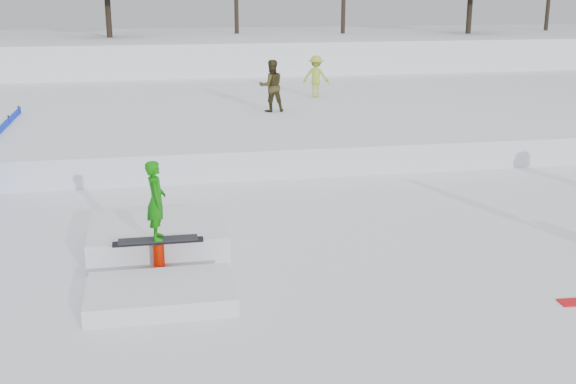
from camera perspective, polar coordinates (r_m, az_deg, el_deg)
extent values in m
plane|color=white|center=(12.66, -0.52, -7.36)|extent=(120.00, 120.00, 0.00)
cube|color=white|center=(41.67, -8.11, 10.55)|extent=(60.00, 14.00, 2.40)
cube|color=white|center=(27.91, -6.49, 6.34)|extent=(50.00, 18.00, 0.80)
cylinder|color=black|center=(24.56, -21.11, 4.41)|extent=(0.05, 0.05, 1.10)
cylinder|color=black|center=(26.40, -20.43, 5.22)|extent=(0.05, 0.05, 1.10)
cylinder|color=black|center=(40.02, -14.00, 13.19)|extent=(0.30, 0.30, 2.00)
cylinder|color=black|center=(43.42, 14.13, 13.36)|extent=(0.30, 0.30, 2.00)
imported|color=#373015|center=(25.21, -1.32, 8.38)|extent=(0.94, 0.76, 1.79)
imported|color=#A5BC34|center=(28.57, 2.24, 9.11)|extent=(1.21, 1.00, 1.62)
cube|color=white|center=(14.42, -10.24, -3.51)|extent=(2.60, 2.20, 0.54)
cube|color=white|center=(12.14, -10.00, -7.93)|extent=(2.40, 1.60, 0.30)
cylinder|color=red|center=(13.29, -10.09, -6.33)|extent=(0.44, 0.44, 0.06)
cylinder|color=red|center=(13.19, -10.15, -5.25)|extent=(0.20, 0.20, 0.60)
cube|color=black|center=(13.07, -10.22, -3.90)|extent=(1.60, 0.16, 0.06)
cube|color=black|center=(13.06, -10.23, -3.71)|extent=(1.40, 0.28, 0.03)
imported|color=#0E7807|center=(12.84, -10.38, -0.65)|extent=(0.34, 0.52, 1.42)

